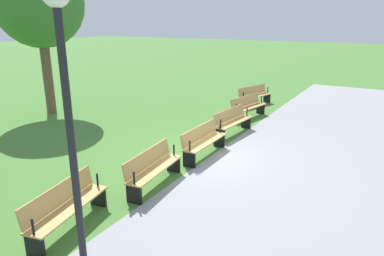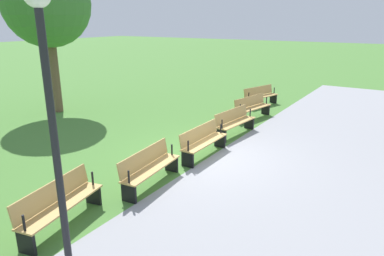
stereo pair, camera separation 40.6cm
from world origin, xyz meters
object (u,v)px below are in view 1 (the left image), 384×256
bench_0 (254,95)px  bench_2 (232,121)px  bench_3 (203,140)px  bench_5 (66,206)px  tree_1 (39,4)px  bench_1 (248,106)px  lamp_post (67,98)px  bench_4 (153,167)px

bench_0 → bench_2: 4.68m
bench_0 → bench_3: bearing=24.9°
bench_3 → bench_5: same height
tree_1 → bench_1: bearing=114.4°
bench_0 → bench_5: bearing=19.4°
bench_2 → tree_1: size_ratio=0.32×
tree_1 → lamp_post: bearing=53.2°
tree_1 → lamp_post: size_ratio=1.45×
tree_1 → lamp_post: (6.97, 9.33, -1.50)m
bench_2 → bench_5: size_ratio=0.99×
bench_0 → tree_1: size_ratio=0.33×
bench_3 → bench_0: bearing=-171.7°
lamp_post → bench_5: bearing=-123.8°
bench_0 → bench_5: 11.62m
bench_1 → bench_3: (4.66, 0.45, 0.00)m
bench_0 → bench_1: bearing=30.5°
bench_0 → bench_4: (9.28, 0.90, 0.00)m
bench_0 → bench_5: same height
bench_3 → lamp_post: bearing=11.9°
tree_1 → bench_3: bearing=81.7°
bench_0 → bench_2: same height
bench_1 → lamp_post: bearing=20.2°
bench_0 → bench_4: same height
bench_2 → bench_1: bearing=-166.2°
bench_2 → bench_4: 4.69m
bench_0 → bench_5: (11.60, 0.56, 0.00)m
bench_5 → lamp_post: 3.20m
bench_2 → lamp_post: size_ratio=0.47×
bench_5 → tree_1: tree_1 is taller
bench_0 → bench_4: size_ratio=1.01×
bench_5 → tree_1: 10.43m
bench_1 → tree_1: tree_1 is taller
bench_3 → tree_1: tree_1 is taller
bench_2 → bench_4: size_ratio=1.00×
bench_0 → bench_1: 2.34m
bench_1 → bench_2: size_ratio=1.01×
bench_2 → lamp_post: bearing=14.9°
bench_2 → bench_3: (2.34, 0.11, 0.00)m
tree_1 → bench_2: bearing=98.2°
bench_1 → lamp_post: 10.87m
bench_4 → bench_5: size_ratio=0.99×
bench_0 → bench_3: 7.01m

